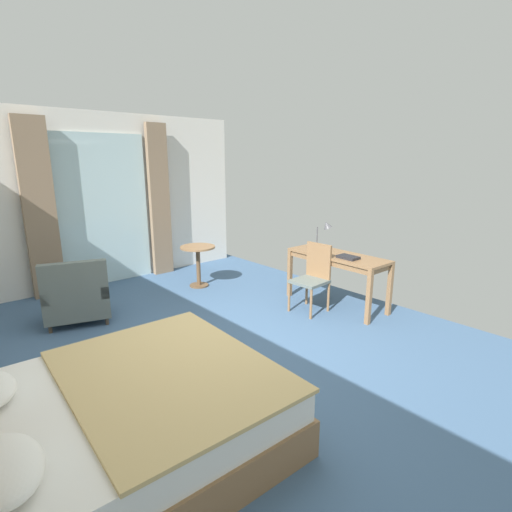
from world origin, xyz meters
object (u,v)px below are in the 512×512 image
closed_book (348,257)px  desk_lamp (325,229)px  armchair_by_window (77,298)px  bed (116,422)px  writing_desk (338,260)px  desk_chair (313,274)px  round_cafe_table (198,257)px

closed_book → desk_lamp: bearing=77.4°
closed_book → armchair_by_window: armchair_by_window is taller
bed → writing_desk: bearing=13.5°
writing_desk → closed_book: bearing=-111.4°
bed → armchair_by_window: (0.58, 2.74, 0.04)m
desk_chair → closed_book: size_ratio=3.35×
bed → desk_lamp: desk_lamp is taller
desk_lamp → round_cafe_table: 2.19m
desk_chair → writing_desk: bearing=-13.2°
desk_lamp → round_cafe_table: desk_lamp is taller
bed → closed_book: size_ratio=7.89×
closed_book → round_cafe_table: 2.54m
desk_chair → round_cafe_table: bearing=108.0°
bed → round_cafe_table: bearing=48.6°
bed → writing_desk: 3.80m
bed → writing_desk: size_ratio=1.49×
armchair_by_window → desk_lamp: bearing=-26.6°
writing_desk → armchair_by_window: size_ratio=1.56×
writing_desk → round_cafe_table: 2.35m
bed → closed_book: (3.58, 0.63, 0.50)m
desk_lamp → round_cafe_table: (-1.10, 1.80, -0.60)m
bed → armchair_by_window: size_ratio=2.33×
bed → desk_chair: 3.41m
bed → closed_book: 3.67m
bed → round_cafe_table: (2.62, 2.96, 0.21)m
writing_desk → desk_chair: desk_chair is taller
writing_desk → closed_book: size_ratio=5.29×
writing_desk → desk_chair: size_ratio=1.58×
closed_book → bed: bearing=-168.3°
bed → desk_chair: size_ratio=2.36×
closed_book → armchair_by_window: bearing=146.6°
desk_chair → desk_lamp: (0.45, 0.19, 0.57)m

